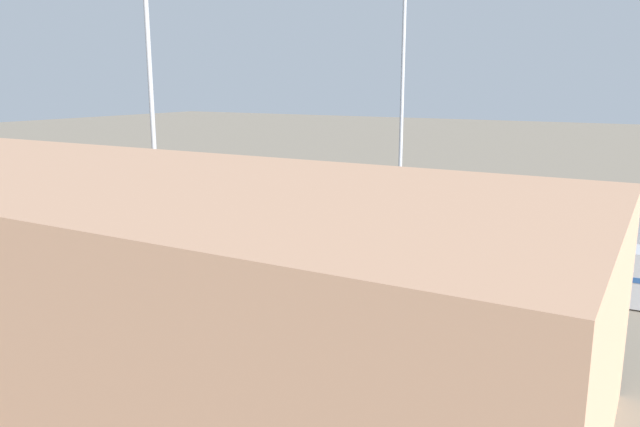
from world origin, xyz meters
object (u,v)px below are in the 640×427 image
train_on_track_4 (226,220)px  light_mast_0 (404,40)px  train_on_track_2 (425,213)px  light_mast_1 (149,59)px  maintenance_shed (104,267)px  train_on_track_0 (431,200)px

train_on_track_4 → light_mast_0: light_mast_0 is taller
train_on_track_2 → light_mast_1: size_ratio=3.58×
train_on_track_4 → maintenance_shed: maintenance_shed is taller
train_on_track_0 → train_on_track_4: same height
train_on_track_2 → train_on_track_4: train_on_track_2 is taller
train_on_track_4 → light_mast_0: size_ratio=3.00×
train_on_track_2 → train_on_track_4: (16.58, 10.00, -0.60)m
train_on_track_0 → train_on_track_4: size_ratio=1.00×
light_mast_0 → train_on_track_0: bearing=147.6°
train_on_track_0 → light_mast_0: size_ratio=3.00×
light_mast_1 → train_on_track_2: bearing=-148.6°
train_on_track_0 → maintenance_shed: size_ratio=1.92×
light_mast_0 → maintenance_shed: 49.47m
train_on_track_0 → train_on_track_4: (13.61, 20.00, 0.02)m
train_on_track_0 → light_mast_1: size_ratio=3.58×
train_on_track_4 → light_mast_1: light_mast_1 is taller
train_on_track_2 → light_mast_0: bearing=-58.3°
train_on_track_2 → light_mast_0: (8.23, -13.35, 17.24)m
light_mast_0 → maintenance_shed: size_ratio=0.64×
train_on_track_0 → light_mast_1: 33.76m
train_on_track_4 → maintenance_shed: 26.39m
train_on_track_2 → light_mast_1: light_mast_1 is taller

